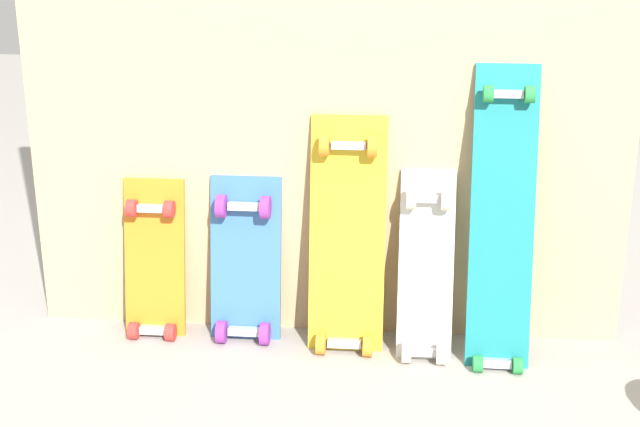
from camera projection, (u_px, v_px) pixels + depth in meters
name	position (u px, v px, depth m)	size (l,w,h in m)	color
ground_plane	(322.00, 335.00, 2.84)	(12.00, 12.00, 0.00)	#9E9991
plywood_wall_panel	(325.00, 45.00, 2.62)	(1.87, 0.04, 1.84)	tan
skateboard_orange	(154.00, 268.00, 2.81)	(0.19, 0.16, 0.57)	orange
skateboard_blue	(245.00, 268.00, 2.78)	(0.22, 0.16, 0.58)	#386BAD
skateboard_yellow	(347.00, 245.00, 2.70)	(0.23, 0.21, 0.78)	gold
skateboard_white	(426.00, 275.00, 2.68)	(0.17, 0.24, 0.62)	silver
skateboard_teal	(502.00, 230.00, 2.60)	(0.19, 0.27, 0.95)	#197A7F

